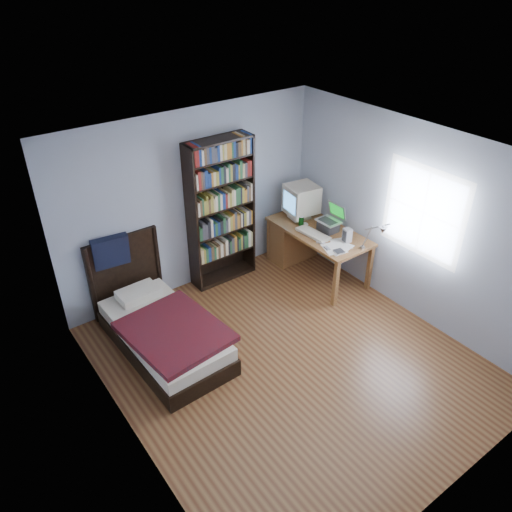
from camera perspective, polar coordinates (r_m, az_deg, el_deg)
name	(u,v)px	position (r m, az deg, el deg)	size (l,w,h in m)	color
room	(296,272)	(5.24, 4.54, -1.81)	(4.20, 4.24, 2.50)	#5B301A
desk	(299,237)	(7.55, 4.88, 2.13)	(0.75, 1.54, 0.73)	brown
crt_monitor	(301,200)	(7.31, 5.13, 6.44)	(0.50, 0.46, 0.51)	beige
laptop	(329,224)	(7.08, 8.38, 3.68)	(0.31, 0.32, 0.39)	#2D2D30
desk_lamp	(380,232)	(6.32, 13.96, 2.71)	(0.21, 0.46, 0.54)	#99999E
keyboard	(313,234)	(6.99, 6.55, 2.54)	(0.20, 0.51, 0.04)	beige
speaker	(347,235)	(6.85, 10.39, 2.35)	(0.10, 0.10, 0.20)	#98989A
soda_can	(301,221)	(7.20, 5.19, 4.03)	(0.07, 0.07, 0.13)	#083E0E
mouse	(306,224)	(7.24, 5.70, 3.69)	(0.06, 0.10, 0.03)	silver
phone_silver	(320,242)	(6.80, 7.37, 1.56)	(0.06, 0.11, 0.02)	silver
phone_grey	(327,248)	(6.68, 8.13, 0.90)	(0.05, 0.10, 0.02)	#98989A
external_drive	(339,252)	(6.63, 9.47, 0.48)	(0.12, 0.12, 0.02)	#98989A
bookshelf	(221,213)	(6.85, -4.00, 4.95)	(0.94, 0.30, 2.09)	black
bed	(160,328)	(6.15, -10.88, -8.06)	(1.09, 2.01, 1.16)	black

